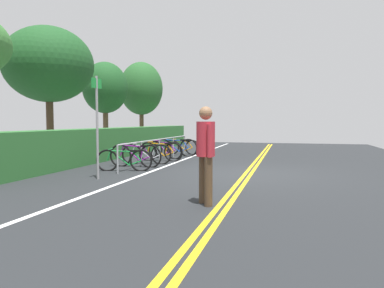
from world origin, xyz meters
The scene contains 18 objects.
ground_plane centered at (0.00, 0.00, -0.03)m, with size 29.23×11.85×0.05m, color #232628.
centre_line_yellow_inner centered at (0.00, -0.08, 0.00)m, with size 26.31×0.10×0.00m, color gold.
centre_line_yellow_outer centered at (0.00, 0.08, 0.00)m, with size 26.31×0.10×0.00m, color gold.
bike_lane_stripe_white centered at (0.00, 2.75, 0.00)m, with size 26.31×0.12×0.00m, color white.
bike_rack centered at (2.30, 3.48, 0.62)m, with size 6.68×0.05×0.81m.
bicycle_0 centered at (-0.46, 3.55, 0.32)m, with size 0.54×1.62×0.68m.
bicycle_1 centered at (0.49, 3.63, 0.36)m, with size 0.46×1.77×0.77m.
bicycle_2 centered at (1.31, 3.58, 0.34)m, with size 0.46×1.71×0.73m.
bicycle_3 centered at (2.32, 3.44, 0.34)m, with size 0.46×1.70×0.74m.
bicycle_4 centered at (3.27, 3.60, 0.34)m, with size 0.65×1.59×0.73m.
bicycle_5 centered at (4.16, 3.46, 0.36)m, with size 0.46×1.85×0.78m.
bicycle_6 centered at (5.12, 3.45, 0.32)m, with size 0.46×1.63×0.69m.
pedestrian centered at (-3.97, 0.33, 0.98)m, with size 0.43×0.32×1.70m.
sign_post_near centered at (-1.99, 3.53, 1.52)m, with size 0.36×0.08×2.56m.
hedge_backdrop centered at (3.80, 5.74, 0.59)m, with size 15.63×0.93×1.18m, color #2D6B30.
tree_mid centered at (1.58, 7.55, 3.53)m, with size 3.26×3.26×4.93m.
tree_far_right centered at (5.69, 7.49, 3.05)m, with size 2.16×2.16×4.29m.
tree_extra centered at (9.10, 7.06, 3.30)m, with size 2.43×2.43×4.81m.
Camera 1 is at (-9.94, -1.03, 1.44)m, focal length 33.41 mm.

